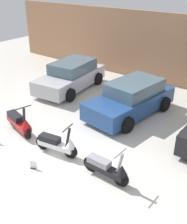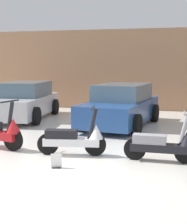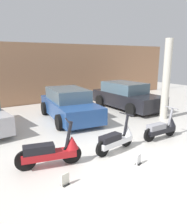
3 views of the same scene
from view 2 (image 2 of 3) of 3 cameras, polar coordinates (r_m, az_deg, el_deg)
name	(u,v)px [view 2 (image 2 of 3)]	position (r m, az deg, el deg)	size (l,w,h in m)	color
ground_plane	(68,170)	(6.29, -4.20, -9.56)	(28.00, 28.00, 0.00)	silver
wall_back	(133,70)	(14.19, 6.63, 6.98)	(19.60, 0.12, 3.29)	tan
scooter_front_right	(75,138)	(7.17, -3.17, -4.38)	(1.44, 0.57, 1.01)	black
scooter_front_center	(163,144)	(6.82, 11.54, -5.26)	(1.42, 0.51, 0.99)	black
car_rear_left	(24,101)	(12.15, -11.47, 1.79)	(2.10, 3.87, 1.26)	#B7B7BC
car_rear_center	(121,106)	(10.55, 4.61, 1.01)	(2.18, 3.92, 1.27)	navy
placard_near_right_scooter	(56,162)	(6.40, -6.21, -8.21)	(0.20, 0.17, 0.26)	black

